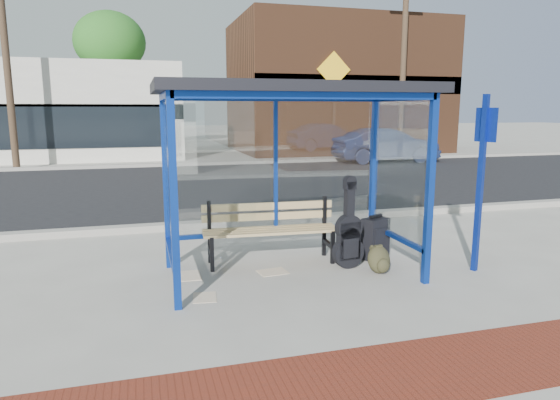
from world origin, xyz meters
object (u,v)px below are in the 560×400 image
object	(u,v)px
parked_car	(386,145)
backpack	(379,260)
guitar_bag	(348,237)
fire_hydrant	(426,148)
suitcase	(375,239)
bench	(270,227)

from	to	relation	value
parked_car	backpack	bearing A→B (deg)	153.86
guitar_bag	fire_hydrant	xyz separation A→B (m)	(9.52, 13.45, -0.02)
parked_car	fire_hydrant	xyz separation A→B (m)	(2.66, 1.36, -0.27)
suitcase	backpack	xyz separation A→B (m)	(-0.23, -0.59, -0.12)
bench	suitcase	size ratio (longest dim) A/B	2.91
suitcase	parked_car	bearing A→B (deg)	38.59
guitar_bag	parked_car	distance (m)	13.91
bench	suitcase	distance (m)	1.51
backpack	bench	bearing A→B (deg)	140.78
bench	parked_car	size ratio (longest dim) A/B	0.46
parked_car	suitcase	bearing A→B (deg)	153.55
guitar_bag	suitcase	world-z (taller)	guitar_bag
backpack	parked_car	distance (m)	14.06
bench	parked_car	distance (m)	13.94
bench	parked_car	bearing A→B (deg)	59.66
parked_car	fire_hydrant	size ratio (longest dim) A/B	5.43
suitcase	backpack	world-z (taller)	suitcase
parked_car	guitar_bag	bearing A→B (deg)	152.13
fire_hydrant	bench	bearing A→B (deg)	-129.02
backpack	parked_car	xyz separation A→B (m)	(6.56, 12.43, 0.50)
bench	guitar_bag	bearing A→B (deg)	-26.18
suitcase	backpack	size ratio (longest dim) A/B	1.75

